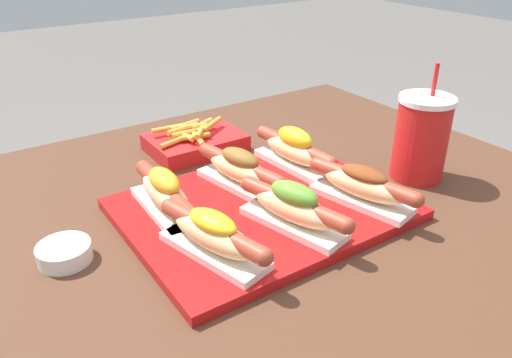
{
  "coord_description": "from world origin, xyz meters",
  "views": [
    {
      "loc": [
        -0.46,
        -0.58,
        1.16
      ],
      "look_at": [
        -0.04,
        0.05,
        0.77
      ],
      "focal_mm": 35.0,
      "sensor_mm": 36.0,
      "label": 1
    }
  ],
  "objects_px": {
    "serving_tray": "(263,209)",
    "hot_dog_2": "(363,185)",
    "sauce_bowl": "(64,252)",
    "fries_basket": "(195,141)",
    "hot_dog_3": "(165,193)",
    "hot_dog_4": "(240,169)",
    "hot_dog_0": "(213,235)",
    "hot_dog_5": "(295,149)",
    "hot_dog_1": "(294,207)",
    "drink_cup": "(421,138)"
  },
  "relations": [
    {
      "from": "hot_dog_3",
      "to": "hot_dog_4",
      "type": "bearing_deg",
      "value": 2.54
    },
    {
      "from": "hot_dog_1",
      "to": "fries_basket",
      "type": "relative_size",
      "value": 1.08
    },
    {
      "from": "hot_dog_4",
      "to": "hot_dog_2",
      "type": "bearing_deg",
      "value": -49.9
    },
    {
      "from": "sauce_bowl",
      "to": "fries_basket",
      "type": "height_order",
      "value": "fries_basket"
    },
    {
      "from": "hot_dog_2",
      "to": "drink_cup",
      "type": "height_order",
      "value": "drink_cup"
    },
    {
      "from": "hot_dog_2",
      "to": "fries_basket",
      "type": "distance_m",
      "value": 0.41
    },
    {
      "from": "serving_tray",
      "to": "hot_dog_2",
      "type": "xyz_separation_m",
      "value": [
        0.14,
        -0.09,
        0.04
      ]
    },
    {
      "from": "serving_tray",
      "to": "fries_basket",
      "type": "bearing_deg",
      "value": 84.54
    },
    {
      "from": "hot_dog_1",
      "to": "hot_dog_4",
      "type": "xyz_separation_m",
      "value": [
        0.0,
        0.16,
        -0.0
      ]
    },
    {
      "from": "hot_dog_1",
      "to": "drink_cup",
      "type": "distance_m",
      "value": 0.33
    },
    {
      "from": "hot_dog_3",
      "to": "fries_basket",
      "type": "xyz_separation_m",
      "value": [
        0.17,
        0.23,
        -0.03
      ]
    },
    {
      "from": "hot_dog_1",
      "to": "fries_basket",
      "type": "distance_m",
      "value": 0.39
    },
    {
      "from": "hot_dog_0",
      "to": "sauce_bowl",
      "type": "xyz_separation_m",
      "value": [
        -0.18,
        0.13,
        -0.04
      ]
    },
    {
      "from": "hot_dog_3",
      "to": "sauce_bowl",
      "type": "xyz_separation_m",
      "value": [
        -0.17,
        -0.02,
        -0.04
      ]
    },
    {
      "from": "serving_tray",
      "to": "fries_basket",
      "type": "xyz_separation_m",
      "value": [
        0.03,
        0.3,
        0.01
      ]
    },
    {
      "from": "drink_cup",
      "to": "hot_dog_0",
      "type": "bearing_deg",
      "value": -177.07
    },
    {
      "from": "hot_dog_1",
      "to": "hot_dog_4",
      "type": "distance_m",
      "value": 0.16
    },
    {
      "from": "hot_dog_2",
      "to": "hot_dog_3",
      "type": "relative_size",
      "value": 0.98
    },
    {
      "from": "hot_dog_4",
      "to": "hot_dog_5",
      "type": "distance_m",
      "value": 0.13
    },
    {
      "from": "hot_dog_0",
      "to": "hot_dog_4",
      "type": "distance_m",
      "value": 0.21
    },
    {
      "from": "hot_dog_1",
      "to": "hot_dog_4",
      "type": "height_order",
      "value": "hot_dog_1"
    },
    {
      "from": "sauce_bowl",
      "to": "drink_cup",
      "type": "xyz_separation_m",
      "value": [
        0.65,
        -0.11,
        0.07
      ]
    },
    {
      "from": "hot_dog_5",
      "to": "sauce_bowl",
      "type": "bearing_deg",
      "value": -175.57
    },
    {
      "from": "serving_tray",
      "to": "hot_dog_2",
      "type": "height_order",
      "value": "hot_dog_2"
    },
    {
      "from": "hot_dog_1",
      "to": "hot_dog_0",
      "type": "bearing_deg",
      "value": 177.98
    },
    {
      "from": "hot_dog_0",
      "to": "hot_dog_5",
      "type": "distance_m",
      "value": 0.32
    },
    {
      "from": "hot_dog_4",
      "to": "fries_basket",
      "type": "bearing_deg",
      "value": 83.81
    },
    {
      "from": "hot_dog_1",
      "to": "fries_basket",
      "type": "bearing_deg",
      "value": 85.94
    },
    {
      "from": "hot_dog_0",
      "to": "hot_dog_4",
      "type": "xyz_separation_m",
      "value": [
        0.14,
        0.15,
        0.0
      ]
    },
    {
      "from": "sauce_bowl",
      "to": "drink_cup",
      "type": "height_order",
      "value": "drink_cup"
    },
    {
      "from": "hot_dog_3",
      "to": "drink_cup",
      "type": "xyz_separation_m",
      "value": [
        0.47,
        -0.12,
        0.03
      ]
    },
    {
      "from": "hot_dog_1",
      "to": "hot_dog_5",
      "type": "height_order",
      "value": "hot_dog_5"
    },
    {
      "from": "hot_dog_1",
      "to": "fries_basket",
      "type": "xyz_separation_m",
      "value": [
        0.03,
        0.38,
        -0.03
      ]
    },
    {
      "from": "serving_tray",
      "to": "sauce_bowl",
      "type": "bearing_deg",
      "value": 170.42
    },
    {
      "from": "hot_dog_0",
      "to": "hot_dog_5",
      "type": "xyz_separation_m",
      "value": [
        0.28,
        0.17,
        0.0
      ]
    },
    {
      "from": "hot_dog_3",
      "to": "serving_tray",
      "type": "bearing_deg",
      "value": -26.05
    },
    {
      "from": "hot_dog_3",
      "to": "hot_dog_4",
      "type": "distance_m",
      "value": 0.15
    },
    {
      "from": "drink_cup",
      "to": "hot_dog_3",
      "type": "bearing_deg",
      "value": 165.26
    },
    {
      "from": "hot_dog_5",
      "to": "fries_basket",
      "type": "distance_m",
      "value": 0.24
    },
    {
      "from": "hot_dog_1",
      "to": "hot_dog_5",
      "type": "relative_size",
      "value": 0.98
    },
    {
      "from": "serving_tray",
      "to": "sauce_bowl",
      "type": "distance_m",
      "value": 0.32
    },
    {
      "from": "hot_dog_3",
      "to": "sauce_bowl",
      "type": "relative_size",
      "value": 2.75
    },
    {
      "from": "hot_dog_2",
      "to": "sauce_bowl",
      "type": "height_order",
      "value": "hot_dog_2"
    },
    {
      "from": "drink_cup",
      "to": "hot_dog_5",
      "type": "bearing_deg",
      "value": 143.3
    },
    {
      "from": "hot_dog_0",
      "to": "fries_basket",
      "type": "bearing_deg",
      "value": 66.08
    },
    {
      "from": "drink_cup",
      "to": "serving_tray",
      "type": "bearing_deg",
      "value": 170.72
    },
    {
      "from": "hot_dog_2",
      "to": "hot_dog_1",
      "type": "bearing_deg",
      "value": 177.57
    },
    {
      "from": "hot_dog_0",
      "to": "fries_basket",
      "type": "xyz_separation_m",
      "value": [
        0.17,
        0.38,
        -0.03
      ]
    },
    {
      "from": "hot_dog_3",
      "to": "hot_dog_5",
      "type": "height_order",
      "value": "hot_dog_5"
    },
    {
      "from": "hot_dog_3",
      "to": "drink_cup",
      "type": "bearing_deg",
      "value": -14.74
    }
  ]
}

